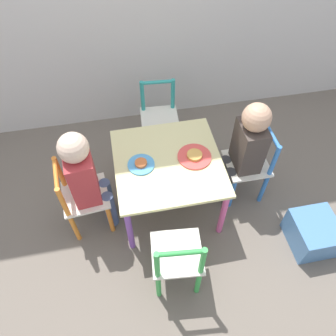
% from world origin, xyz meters
% --- Properties ---
extents(ground_plane, '(6.00, 6.00, 0.00)m').
position_xyz_m(ground_plane, '(0.00, 0.00, 0.00)').
color(ground_plane, '#6B6056').
extents(kids_table, '(0.62, 0.62, 0.43)m').
position_xyz_m(kids_table, '(0.00, 0.00, 0.37)').
color(kids_table, beige).
rests_on(kids_table, ground_plane).
extents(chair_blue, '(0.26, 0.26, 0.54)m').
position_xyz_m(chair_blue, '(0.53, -0.00, 0.27)').
color(chair_blue, silver).
rests_on(chair_blue, ground_plane).
extents(chair_orange, '(0.28, 0.28, 0.54)m').
position_xyz_m(chair_orange, '(-0.52, -0.05, 0.27)').
color(chair_orange, silver).
rests_on(chair_orange, ground_plane).
extents(chair_teal, '(0.28, 0.28, 0.54)m').
position_xyz_m(chair_teal, '(0.04, 0.52, 0.27)').
color(chair_teal, silver).
rests_on(chair_teal, ground_plane).
extents(chair_green, '(0.28, 0.28, 0.54)m').
position_xyz_m(chair_green, '(-0.05, -0.52, 0.27)').
color(chair_green, silver).
rests_on(chair_green, ground_plane).
extents(child_right, '(0.22, 0.20, 0.76)m').
position_xyz_m(child_right, '(0.46, -0.00, 0.46)').
color(child_right, '#38383D').
rests_on(child_right, ground_plane).
extents(child_left, '(0.22, 0.21, 0.77)m').
position_xyz_m(child_left, '(-0.46, -0.04, 0.46)').
color(child_left, '#4C608E').
rests_on(child_left, ground_plane).
extents(plate_right, '(0.20, 0.20, 0.03)m').
position_xyz_m(plate_right, '(0.16, 0.00, 0.44)').
color(plate_right, '#E54C47').
rests_on(plate_right, kids_table).
extents(plate_left, '(0.15, 0.15, 0.03)m').
position_xyz_m(plate_left, '(-0.16, 0.00, 0.44)').
color(plate_left, '#4C9EE0').
rests_on(plate_left, kids_table).
extents(storage_bin, '(0.25, 0.27, 0.20)m').
position_xyz_m(storage_bin, '(0.80, -0.45, 0.10)').
color(storage_bin, '#4C7FB7').
rests_on(storage_bin, ground_plane).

